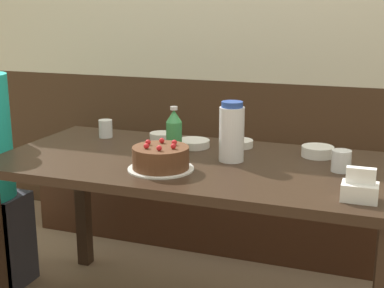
{
  "coord_description": "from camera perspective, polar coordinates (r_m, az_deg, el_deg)",
  "views": [
    {
      "loc": [
        0.68,
        -1.89,
        1.29
      ],
      "look_at": [
        -0.03,
        0.05,
        0.77
      ],
      "focal_mm": 50.0,
      "sensor_mm": 36.0,
      "label": 1
    }
  ],
  "objects": [
    {
      "name": "bowl_soup_white",
      "position": [
        2.29,
        5.08,
        0.07
      ],
      "size": [
        0.12,
        0.12,
        0.03
      ],
      "color": "white",
      "rests_on": "dining_table"
    },
    {
      "name": "water_pitcher",
      "position": [
        2.05,
        4.25,
        1.26
      ],
      "size": [
        0.1,
        0.1,
        0.23
      ],
      "color": "white",
      "rests_on": "dining_table"
    },
    {
      "name": "birthday_cake",
      "position": [
        1.95,
        -3.36,
        -1.53
      ],
      "size": [
        0.24,
        0.24,
        0.11
      ],
      "color": "white",
      "rests_on": "dining_table"
    },
    {
      "name": "bowl_sauce_shallow",
      "position": [
        2.19,
        13.25,
        -0.77
      ],
      "size": [
        0.13,
        0.13,
        0.04
      ],
      "color": "white",
      "rests_on": "dining_table"
    },
    {
      "name": "glass_water_tall",
      "position": [
        2.47,
        -9.2,
        1.63
      ],
      "size": [
        0.06,
        0.06,
        0.08
      ],
      "color": "silver",
      "rests_on": "dining_table"
    },
    {
      "name": "glass_tumbler_short",
      "position": [
        2.0,
        15.63,
        -1.75
      ],
      "size": [
        0.07,
        0.07,
        0.08
      ],
      "color": "silver",
      "rests_on": "dining_table"
    },
    {
      "name": "back_wall",
      "position": [
        3.01,
        7.27,
        13.31
      ],
      "size": [
        4.8,
        0.04,
        2.5
      ],
      "color": "#3D2819",
      "rests_on": "ground_plane"
    },
    {
      "name": "bowl_side_dish",
      "position": [
        2.28,
        0.12,
        0.06
      ],
      "size": [
        0.14,
        0.14,
        0.03
      ],
      "color": "white",
      "rests_on": "dining_table"
    },
    {
      "name": "bowl_rice_small",
      "position": [
        2.41,
        -3.28,
        0.86
      ],
      "size": [
        0.11,
        0.11,
        0.03
      ],
      "color": "white",
      "rests_on": "dining_table"
    },
    {
      "name": "napkin_holder",
      "position": [
        1.72,
        17.47,
        -4.56
      ],
      "size": [
        0.11,
        0.08,
        0.11
      ],
      "color": "white",
      "rests_on": "dining_table"
    },
    {
      "name": "dining_table",
      "position": [
        2.11,
        0.29,
        -3.99
      ],
      "size": [
        1.55,
        0.76,
        0.72
      ],
      "color": "black",
      "rests_on": "ground_plane"
    },
    {
      "name": "bench_seat",
      "position": [
        2.99,
        5.71,
        -6.58
      ],
      "size": [
        2.43,
        0.38,
        0.47
      ],
      "color": "#381E11",
      "rests_on": "ground_plane"
    },
    {
      "name": "soju_bottle",
      "position": [
        2.18,
        -1.93,
        1.41
      ],
      "size": [
        0.07,
        0.07,
        0.19
      ],
      "color": "#388E4C",
      "rests_on": "dining_table"
    }
  ]
}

